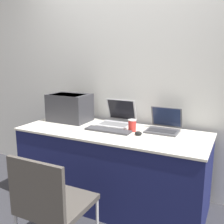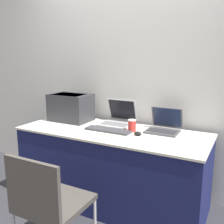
{
  "view_description": "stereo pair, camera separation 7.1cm",
  "coord_description": "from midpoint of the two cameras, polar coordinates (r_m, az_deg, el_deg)",
  "views": [
    {
      "loc": [
        1.11,
        -1.88,
        1.5
      ],
      "look_at": [
        -0.02,
        0.4,
        0.96
      ],
      "focal_mm": 42.0,
      "sensor_mm": 36.0,
      "label": 1
    },
    {
      "loc": [
        1.17,
        -1.84,
        1.5
      ],
      "look_at": [
        -0.02,
        0.4,
        0.96
      ],
      "focal_mm": 42.0,
      "sensor_mm": 36.0,
      "label": 2
    }
  ],
  "objects": [
    {
      "name": "table",
      "position": [
        2.73,
        -0.74,
        -11.89
      ],
      "size": [
        1.88,
        0.74,
        0.78
      ],
      "color": "#191E51",
      "rests_on": "ground_plane"
    },
    {
      "name": "ground_plane",
      "position": [
        2.65,
        -4.56,
        -22.42
      ],
      "size": [
        14.0,
        14.0,
        0.0
      ],
      "primitive_type": "plane",
      "color": "#333338"
    },
    {
      "name": "laptop_left",
      "position": [
        2.83,
        0.42,
        -1.54
      ],
      "size": [
        0.34,
        0.35,
        0.26
      ],
      "color": "#B7B7BC",
      "rests_on": "table"
    },
    {
      "name": "printer",
      "position": [
        2.99,
        -9.87,
        1.18
      ],
      "size": [
        0.45,
        0.32,
        0.31
      ],
      "color": "#333338",
      "rests_on": "table"
    },
    {
      "name": "wall_back",
      "position": [
        2.93,
        3.47,
        8.18
      ],
      "size": [
        8.0,
        0.05,
        2.6
      ],
      "color": "silver",
      "rests_on": "ground_plane"
    },
    {
      "name": "external_keyboard",
      "position": [
        2.58,
        -1.67,
        -3.98
      ],
      "size": [
        0.46,
        0.13,
        0.02
      ],
      "color": "#3D3D42",
      "rests_on": "table"
    },
    {
      "name": "mouse",
      "position": [
        2.45,
        4.92,
        -4.65
      ],
      "size": [
        0.07,
        0.05,
        0.04
      ],
      "color": "black",
      "rests_on": "table"
    },
    {
      "name": "chair",
      "position": [
        2.03,
        -14.27,
        -18.21
      ],
      "size": [
        0.46,
        0.47,
        0.84
      ],
      "color": "#4C4742",
      "rests_on": "ground_plane"
    },
    {
      "name": "coffee_cup",
      "position": [
        2.57,
        3.62,
        -2.93
      ],
      "size": [
        0.08,
        0.08,
        0.12
      ],
      "color": "red",
      "rests_on": "table"
    },
    {
      "name": "laptop_right",
      "position": [
        2.62,
        10.44,
        -3.01
      ],
      "size": [
        0.31,
        0.3,
        0.23
      ],
      "color": "#4C4C51",
      "rests_on": "table"
    }
  ]
}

